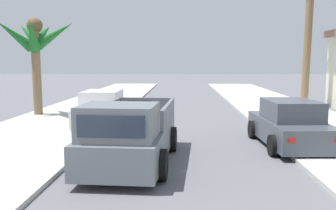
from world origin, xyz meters
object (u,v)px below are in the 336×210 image
(pickup_truck, at_px, (131,135))
(car_right_near, at_px, (290,125))
(car_left_mid, at_px, (103,109))
(palm_tree_left_mid, at_px, (309,0))
(palm_tree_right_fore, at_px, (35,40))

(pickup_truck, height_order, car_right_near, pickup_truck)
(car_left_mid, height_order, palm_tree_left_mid, palm_tree_left_mid)
(pickup_truck, bearing_deg, car_left_mid, 108.86)
(car_right_near, bearing_deg, pickup_truck, -154.62)
(pickup_truck, xyz_separation_m, car_right_near, (4.91, 2.33, -0.10))
(car_left_mid, bearing_deg, palm_tree_right_fore, 147.68)
(pickup_truck, distance_m, palm_tree_left_mid, 16.55)
(pickup_truck, height_order, palm_tree_left_mid, palm_tree_left_mid)
(car_left_mid, xyz_separation_m, palm_tree_left_mid, (10.87, 6.83, 5.68))
(palm_tree_right_fore, distance_m, palm_tree_left_mid, 15.55)
(car_left_mid, distance_m, palm_tree_right_fore, 5.48)
(car_left_mid, relative_size, palm_tree_left_mid, 0.53)
(car_right_near, bearing_deg, palm_tree_left_mid, 69.70)
(car_right_near, distance_m, car_left_mid, 7.90)
(palm_tree_right_fore, bearing_deg, car_left_mid, -32.32)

